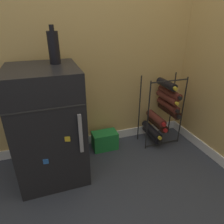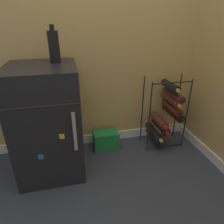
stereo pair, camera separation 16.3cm
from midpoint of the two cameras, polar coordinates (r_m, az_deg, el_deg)
name	(u,v)px [view 2 (the right image)]	position (r m, az deg, el deg)	size (l,w,h in m)	color
ground_plane	(118,187)	(1.67, 4.65, -20.69)	(14.00, 14.00, 0.00)	#333842
wall_back	(98,13)	(1.85, -1.19, 26.53)	(6.86, 0.07, 2.50)	tan
mini_fridge	(48,122)	(1.65, -15.13, -2.74)	(0.50, 0.57, 0.90)	black
wine_rack	(165,114)	(2.06, 17.22, -0.61)	(0.40, 0.33, 0.71)	black
soda_box	(106,140)	(2.02, 0.57, -8.06)	(0.24, 0.15, 0.18)	#1E7F38
fridge_top_bottle	(54,46)	(1.56, -13.28, 17.75)	(0.08, 0.08, 0.26)	black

